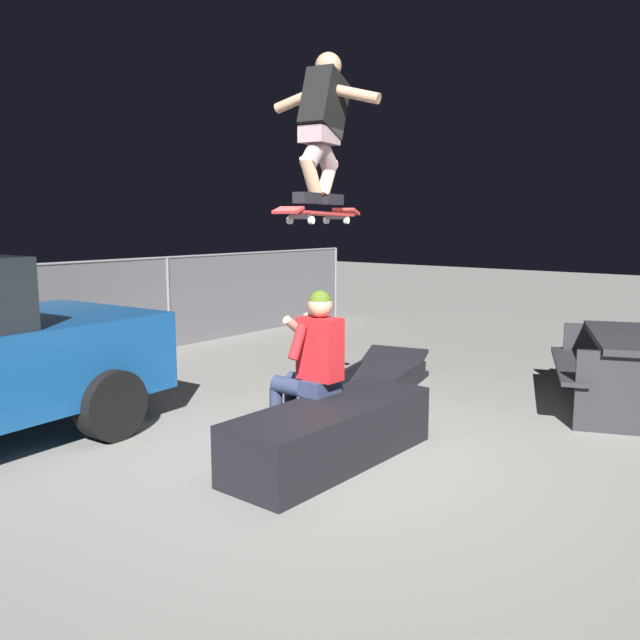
% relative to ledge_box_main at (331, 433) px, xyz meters
% --- Properties ---
extents(ground_plane, '(40.00, 40.00, 0.00)m').
position_rel_ledge_box_main_xyz_m(ground_plane, '(0.15, -0.06, -0.22)').
color(ground_plane, gray).
extents(ledge_box_main, '(1.86, 0.66, 0.45)m').
position_rel_ledge_box_main_xyz_m(ledge_box_main, '(0.00, 0.00, 0.00)').
color(ledge_box_main, black).
rests_on(ledge_box_main, ground).
extents(person_sitting_on_ledge, '(0.59, 0.75, 1.28)m').
position_rel_ledge_box_main_xyz_m(person_sitting_on_ledge, '(0.20, 0.36, 0.48)').
color(person_sitting_on_ledge, '#2D3856').
rests_on(person_sitting_on_ledge, ground).
extents(skateboard, '(1.04, 0.36, 0.13)m').
position_rel_ledge_box_main_xyz_m(skateboard, '(0.11, 0.20, 1.65)').
color(skateboard, '#B72D2D').
extents(skater_airborne, '(0.63, 0.89, 1.12)m').
position_rel_ledge_box_main_xyz_m(skater_airborne, '(0.17, 0.21, 2.34)').
color(skater_airborne, black).
extents(kicker_ramp, '(1.38, 0.98, 0.43)m').
position_rel_ledge_box_main_xyz_m(kicker_ramp, '(2.24, 0.97, -0.15)').
color(kicker_ramp, black).
rests_on(kicker_ramp, ground).
extents(picnic_table_back, '(2.07, 1.87, 0.75)m').
position_rel_ledge_box_main_xyz_m(picnic_table_back, '(2.85, -1.43, 0.27)').
color(picnic_table_back, '#28282D').
rests_on(picnic_table_back, ground).
extents(fence_back, '(12.05, 0.05, 1.32)m').
position_rel_ledge_box_main_xyz_m(fence_back, '(0.15, 4.58, 0.48)').
color(fence_back, slate).
rests_on(fence_back, ground).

